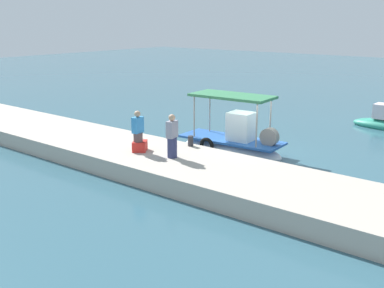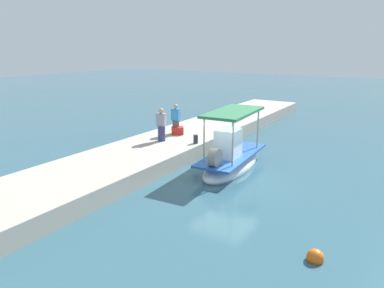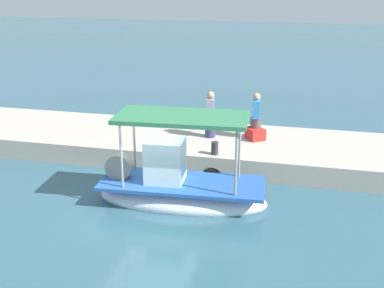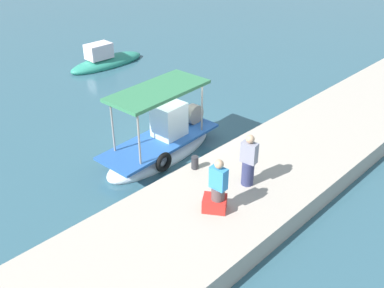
% 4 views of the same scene
% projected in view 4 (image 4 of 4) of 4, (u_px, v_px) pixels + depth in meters
% --- Properties ---
extents(ground_plane, '(120.00, 120.00, 0.00)m').
position_uv_depth(ground_plane, '(175.00, 145.00, 17.22)').
color(ground_plane, '#335C6B').
extents(dock_quay, '(36.00, 4.06, 0.74)m').
position_uv_depth(dock_quay, '(261.00, 180.00, 14.49)').
color(dock_quay, '#B6AA9C').
rests_on(dock_quay, ground_plane).
extents(main_fishing_boat, '(5.16, 2.11, 3.07)m').
position_uv_depth(main_fishing_boat, '(162.00, 143.00, 16.37)').
color(main_fishing_boat, white).
rests_on(main_fishing_boat, ground_plane).
extents(fisherman_near_bollard, '(0.41, 0.50, 1.71)m').
position_uv_depth(fisherman_near_bollard, '(218.00, 189.00, 12.13)').
color(fisherman_near_bollard, brown).
rests_on(fisherman_near_bollard, dock_quay).
extents(fisherman_by_crate, '(0.44, 0.53, 1.73)m').
position_uv_depth(fisherman_by_crate, '(248.00, 162.00, 13.29)').
color(fisherman_by_crate, navy).
rests_on(fisherman_by_crate, dock_quay).
extents(mooring_bollard, '(0.24, 0.24, 0.44)m').
position_uv_depth(mooring_bollard, '(195.00, 163.00, 14.34)').
color(mooring_bollard, '#2D2D33').
rests_on(mooring_bollard, dock_quay).
extents(cargo_crate, '(0.83, 0.86, 0.42)m').
position_uv_depth(cargo_crate, '(215.00, 203.00, 12.47)').
color(cargo_crate, red).
rests_on(cargo_crate, dock_quay).
extents(marker_buoy, '(0.46, 0.46, 0.46)m').
position_uv_depth(marker_buoy, '(174.00, 79.00, 23.14)').
color(marker_buoy, orange).
rests_on(marker_buoy, ground_plane).
extents(moored_boat_near, '(4.74, 1.62, 1.61)m').
position_uv_depth(moored_boat_near, '(106.00, 61.00, 25.08)').
color(moored_boat_near, teal).
rests_on(moored_boat_near, ground_plane).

